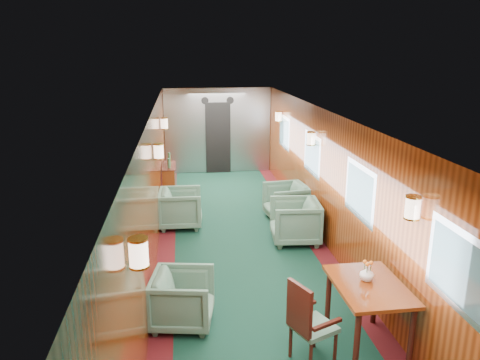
% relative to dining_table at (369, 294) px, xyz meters
% --- Properties ---
extents(room, '(12.00, 12.10, 2.40)m').
position_rel_dining_table_xyz_m(room, '(-1.06, 2.53, 0.94)').
color(room, black).
rests_on(room, ground).
extents(bulkhead, '(2.98, 0.17, 2.39)m').
position_rel_dining_table_xyz_m(bulkhead, '(-1.06, 8.44, 0.49)').
color(bulkhead, '#A5A8AC').
rests_on(bulkhead, ground).
extents(windows_right, '(0.02, 8.60, 0.80)m').
position_rel_dining_table_xyz_m(windows_right, '(0.42, 2.78, 0.75)').
color(windows_right, silver).
rests_on(windows_right, ground).
extents(wall_sconces, '(2.97, 7.97, 0.25)m').
position_rel_dining_table_xyz_m(wall_sconces, '(-1.06, 3.10, 1.09)').
color(wall_sconces, '#FFE2C6').
rests_on(wall_sconces, ground).
extents(dining_table, '(0.79, 1.12, 0.83)m').
position_rel_dining_table_xyz_m(dining_table, '(0.00, 0.00, 0.00)').
color(dining_table, '#682A0D').
rests_on(dining_table, ground).
extents(side_chair, '(0.58, 0.60, 1.01)m').
position_rel_dining_table_xyz_m(side_chair, '(-0.77, -0.20, -0.15)').
color(side_chair, '#1B3F31').
rests_on(side_chair, ground).
extents(credenza, '(0.29, 0.94, 1.11)m').
position_rel_dining_table_xyz_m(credenza, '(-2.40, 5.97, -0.27)').
color(credenza, '#682A0D').
rests_on(credenza, ground).
extents(flower_vase, '(0.17, 0.17, 0.18)m').
position_rel_dining_table_xyz_m(flower_vase, '(0.00, 0.09, 0.22)').
color(flower_vase, beige).
rests_on(flower_vase, dining_table).
extents(armchair_left_near, '(0.88, 0.87, 0.70)m').
position_rel_dining_table_xyz_m(armchair_left_near, '(-2.13, 0.77, -0.35)').
color(armchair_left_near, '#1B3F31').
rests_on(armchair_left_near, ground).
extents(armchair_left_far, '(0.86, 0.84, 0.76)m').
position_rel_dining_table_xyz_m(armchair_left_far, '(-2.15, 4.24, -0.32)').
color(armchair_left_far, '#1B3F31').
rests_on(armchair_left_far, ground).
extents(armchair_right_near, '(0.93, 0.91, 0.79)m').
position_rel_dining_table_xyz_m(armchair_right_near, '(-0.08, 3.20, -0.30)').
color(armchair_right_near, '#1B3F31').
rests_on(armchair_right_near, ground).
extents(armchair_right_far, '(0.92, 0.90, 0.75)m').
position_rel_dining_table_xyz_m(armchair_right_far, '(0.02, 4.38, -0.32)').
color(armchair_right_far, '#1B3F31').
rests_on(armchair_right_far, ground).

